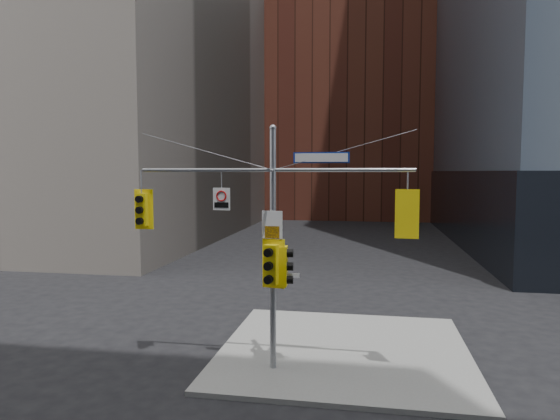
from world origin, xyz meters
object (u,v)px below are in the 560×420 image
(traffic_light_west_arm, at_px, (142,210))
(traffic_light_east_arm, at_px, (407,213))
(signal_assembly, at_px, (273,225))
(regulatory_sign_arm, at_px, (221,198))
(traffic_light_pole_front, at_px, (271,265))
(street_sign_blade, at_px, (321,158))
(traffic_light_pole_side, at_px, (284,266))

(traffic_light_west_arm, bearing_deg, traffic_light_east_arm, -3.38)
(signal_assembly, xyz_separation_m, regulatory_sign_arm, (-1.54, -0.02, 0.75))
(signal_assembly, relative_size, traffic_light_pole_front, 5.59)
(street_sign_blade, bearing_deg, traffic_light_west_arm, -177.11)
(traffic_light_east_arm, relative_size, traffic_light_pole_front, 0.94)
(traffic_light_pole_side, height_order, street_sign_blade, street_sign_blade)
(traffic_light_east_arm, bearing_deg, traffic_light_pole_side, 4.32)
(signal_assembly, relative_size, traffic_light_east_arm, 5.93)
(traffic_light_pole_side, bearing_deg, regulatory_sign_arm, 87.76)
(traffic_light_west_arm, relative_size, traffic_light_pole_front, 0.86)
(traffic_light_pole_front, bearing_deg, traffic_light_east_arm, 14.03)
(traffic_light_pole_side, height_order, regulatory_sign_arm, regulatory_sign_arm)
(traffic_light_pole_front, distance_m, street_sign_blade, 3.37)
(signal_assembly, distance_m, traffic_light_pole_front, 1.16)
(signal_assembly, relative_size, regulatory_sign_arm, 12.10)
(traffic_light_pole_side, distance_m, traffic_light_pole_front, 0.44)
(traffic_light_east_arm, bearing_deg, traffic_light_west_arm, 4.38)
(traffic_light_west_arm, relative_size, regulatory_sign_arm, 1.86)
(traffic_light_east_arm, bearing_deg, traffic_light_pole_front, 8.51)
(traffic_light_west_arm, height_order, traffic_light_pole_side, traffic_light_west_arm)
(signal_assembly, bearing_deg, traffic_light_east_arm, 0.01)
(traffic_light_west_arm, xyz_separation_m, traffic_light_pole_front, (4.07, -0.28, -1.51))
(traffic_light_pole_front, bearing_deg, street_sign_blade, 20.94)
(traffic_light_pole_front, bearing_deg, traffic_light_west_arm, -173.93)
(signal_assembly, bearing_deg, traffic_light_pole_front, -89.74)
(traffic_light_west_arm, height_order, traffic_light_pole_front, traffic_light_west_arm)
(traffic_light_west_arm, distance_m, traffic_light_pole_front, 4.35)
(signal_assembly, distance_m, traffic_light_east_arm, 3.80)
(traffic_light_pole_side, bearing_deg, traffic_light_west_arm, 86.79)
(traffic_light_pole_front, height_order, street_sign_blade, street_sign_blade)
(traffic_light_east_arm, bearing_deg, signal_assembly, 4.48)
(traffic_light_west_arm, height_order, street_sign_blade, street_sign_blade)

